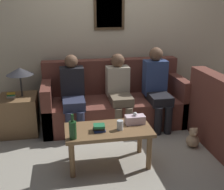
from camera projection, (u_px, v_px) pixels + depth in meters
ground_plane at (121, 136)px, 4.00m from camera, size 16.00×16.00×0.00m
wall_back at (109, 36)px, 4.49m from camera, size 9.00×0.08×2.60m
couch_main at (114, 102)px, 4.39m from camera, size 2.15×0.86×0.96m
coffee_table at (108, 134)px, 3.22m from camera, size 0.98×0.50×0.46m
side_table_with_lamp at (20, 111)px, 4.04m from camera, size 0.52×0.52×0.97m
wine_bottle at (73, 130)px, 2.93m from camera, size 0.08×0.08×0.28m
drinking_glass at (120, 125)px, 3.15m from camera, size 0.07×0.07×0.11m
book_stack at (99, 128)px, 3.13m from camera, size 0.15×0.13×0.07m
tissue_box at (135, 119)px, 3.31m from camera, size 0.23×0.12×0.15m
person_left at (73, 92)px, 4.01m from camera, size 0.34×0.61×1.11m
person_middle at (119, 89)px, 4.16m from camera, size 0.34×0.62×1.10m
person_right at (157, 85)px, 4.20m from camera, size 0.34×0.61×1.19m
teddy_bear at (193, 139)px, 3.68m from camera, size 0.17×0.17×0.27m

